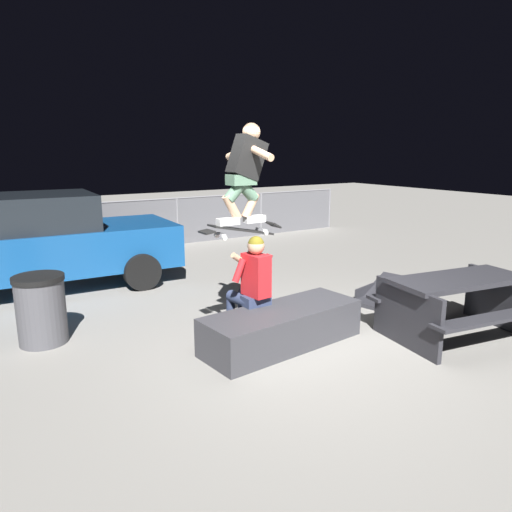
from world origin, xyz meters
TOP-DOWN VIEW (x-y plane):
  - ground_plane at (0.00, 0.00)m, footprint 40.00×40.00m
  - ledge_box_main at (-0.18, 0.18)m, footprint 2.03×0.89m
  - person_sitting_on_ledge at (-0.38, 0.57)m, footprint 0.60×0.77m
  - skateboard at (-0.51, 0.55)m, footprint 1.02×0.23m
  - skater_airborne at (-0.46, 0.55)m, footprint 0.62×0.89m
  - kicker_ramp at (2.11, 0.62)m, footprint 1.17×0.99m
  - picnic_table_back at (1.78, -0.74)m, footprint 1.89×1.59m
  - trash_bin at (-2.55, 1.76)m, footprint 0.58×0.58m
  - fence_back at (0.00, 6.46)m, footprint 12.05×0.05m
  - parked_car at (-2.17, 4.18)m, footprint 4.28×2.08m

SIDE VIEW (x-z plane):
  - ground_plane at x=0.00m, z-range 0.00..0.00m
  - kicker_ramp at x=2.11m, z-range -0.14..0.27m
  - ledge_box_main at x=-0.18m, z-range 0.00..0.44m
  - trash_bin at x=-2.55m, z-range 0.00..0.83m
  - picnic_table_back at x=1.78m, z-range 0.12..0.87m
  - fence_back at x=0.00m, z-range 0.04..1.18m
  - person_sitting_on_ledge at x=-0.38m, z-range 0.06..1.34m
  - parked_car at x=-2.17m, z-range 0.01..1.57m
  - skateboard at x=-0.51m, z-range 1.26..1.44m
  - skater_airborne at x=-0.46m, z-range 1.48..2.60m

